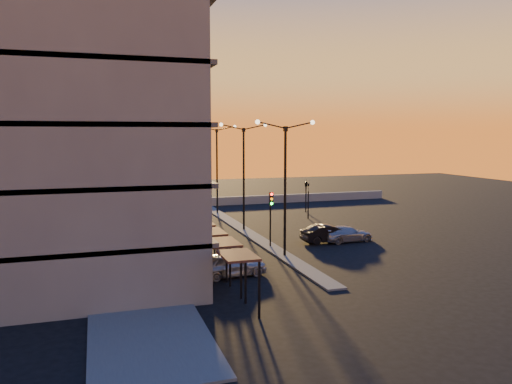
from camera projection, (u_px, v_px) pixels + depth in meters
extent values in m
plane|color=black|center=(285.00, 257.00, 34.91)|extent=(120.00, 120.00, 0.00)
cube|color=#52524F|center=(127.00, 254.00, 35.46)|extent=(5.00, 40.00, 0.12)
cube|color=#52524F|center=(244.00, 230.00, 44.35)|extent=(1.20, 36.00, 0.12)
cube|color=slate|center=(222.00, 201.00, 60.02)|extent=(44.00, 0.50, 1.00)
cylinder|color=#69635C|center=(65.00, 70.00, 31.05)|extent=(14.00, 14.00, 25.00)
cube|color=#69635C|center=(60.00, 59.00, 26.33)|extent=(14.00, 10.00, 25.00)
cylinder|color=black|center=(72.00, 242.00, 32.31)|extent=(14.16, 14.16, 2.40)
cube|color=black|center=(193.00, 215.00, 30.51)|extent=(0.15, 3.20, 1.20)
cylinder|color=black|center=(285.00, 193.00, 34.39)|extent=(0.18, 0.18, 9.00)
cube|color=black|center=(285.00, 129.00, 33.88)|extent=(0.25, 0.25, 0.35)
sphere|color=#FFE5B2|center=(258.00, 122.00, 33.21)|extent=(0.32, 0.32, 0.32)
sphere|color=#FFE5B2|center=(313.00, 122.00, 34.44)|extent=(0.32, 0.32, 0.32)
cylinder|color=black|center=(244.00, 180.00, 43.83)|extent=(0.18, 0.18, 9.00)
cube|color=black|center=(244.00, 130.00, 43.32)|extent=(0.25, 0.25, 0.35)
sphere|color=#FFE5B2|center=(221.00, 125.00, 42.66)|extent=(0.32, 0.32, 0.32)
sphere|color=#FFE5B2|center=(265.00, 125.00, 43.88)|extent=(0.32, 0.32, 0.32)
cylinder|color=black|center=(217.00, 172.00, 53.28)|extent=(0.18, 0.18, 9.00)
cube|color=black|center=(217.00, 131.00, 52.77)|extent=(0.25, 0.25, 0.35)
sphere|color=#FFE5B2|center=(198.00, 126.00, 52.10)|extent=(0.32, 0.32, 0.32)
sphere|color=#FFE5B2|center=(235.00, 126.00, 53.33)|extent=(0.32, 0.32, 0.32)
cylinder|color=black|center=(270.00, 227.00, 37.56)|extent=(0.12, 0.12, 3.20)
cube|color=black|center=(271.00, 199.00, 37.14)|extent=(0.28, 0.16, 1.00)
sphere|color=#FF0C05|center=(272.00, 194.00, 37.00)|extent=(0.20, 0.20, 0.20)
sphere|color=orange|center=(272.00, 199.00, 37.04)|extent=(0.20, 0.20, 0.20)
sphere|color=#0CFF26|center=(272.00, 204.00, 37.08)|extent=(0.20, 0.20, 0.20)
cylinder|color=black|center=(308.00, 205.00, 50.43)|extent=(0.12, 0.12, 2.80)
imported|color=black|center=(308.00, 187.00, 50.22)|extent=(0.13, 0.16, 0.80)
cylinder|color=black|center=(306.00, 200.00, 54.66)|extent=(0.12, 0.12, 2.80)
imported|color=black|center=(306.00, 183.00, 54.46)|extent=(0.42, 1.99, 0.80)
imported|color=#A1A2A8|center=(231.00, 264.00, 30.04)|extent=(4.50, 2.15, 1.49)
imported|color=black|center=(329.00, 234.00, 39.43)|extent=(4.38, 1.59, 1.44)
imported|color=#989A9F|center=(347.00, 234.00, 39.80)|extent=(4.44, 2.05, 1.26)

